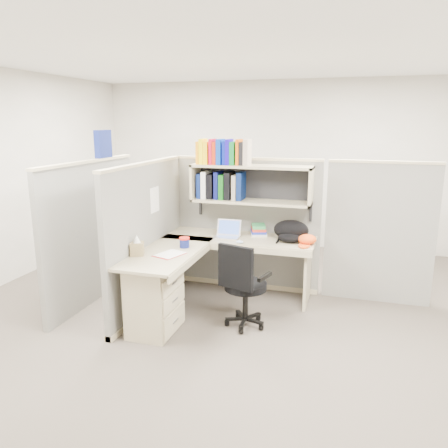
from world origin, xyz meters
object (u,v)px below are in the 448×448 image
(desk, at_px, (180,282))
(task_chair, at_px, (243,298))
(backpack, at_px, (290,231))
(snack_canister, at_px, (184,242))
(laptop, at_px, (227,229))

(desk, xyz_separation_m, task_chair, (0.66, 0.06, -0.12))
(backpack, xyz_separation_m, snack_canister, (-1.05, -0.58, -0.06))
(laptop, bearing_deg, desk, -110.31)
(snack_canister, bearing_deg, task_chair, -16.70)
(desk, relative_size, laptop, 6.13)
(backpack, bearing_deg, laptop, -158.62)
(laptop, xyz_separation_m, task_chair, (0.39, -0.73, -0.51))
(laptop, relative_size, backpack, 0.72)
(desk, distance_m, task_chair, 0.67)
(desk, height_order, backpack, backpack)
(laptop, height_order, snack_canister, laptop)
(backpack, relative_size, task_chair, 0.44)
(desk, bearing_deg, task_chair, 5.34)
(task_chair, bearing_deg, desk, -174.66)
(desk, relative_size, backpack, 4.41)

